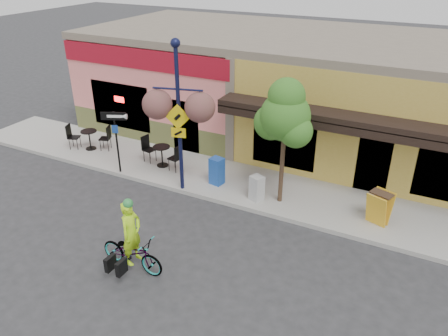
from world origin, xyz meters
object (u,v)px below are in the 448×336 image
Objects in this scene: newspaper_box_blue at (217,171)px; building at (291,86)px; cyclist_rider at (132,241)px; bicycle at (132,252)px; street_tree at (283,143)px; lamp_post at (179,119)px; newspaper_box_grey at (257,188)px; one_way_sign at (117,143)px.

building is at bearing 94.55° from newspaper_box_blue.
building is at bearing -1.62° from cyclist_rider.
cyclist_rider reaches higher than newspaper_box_blue.
cyclist_rider is (0.05, 0.00, 0.40)m from bicycle.
cyclist_rider is 0.43× the size of street_tree.
lamp_post is 5.23× the size of newspaper_box_blue.
building is 6.70m from newspaper_box_grey.
cyclist_rider is at bearing -90.86° from lamp_post.
bicycle is 1.06× the size of cyclist_rider.
newspaper_box_grey is (1.14, -6.39, -1.66)m from building.
one_way_sign is 0.56× the size of street_tree.
building is 11.05m from cyclist_rider.
newspaper_box_blue is at bearing -11.15° from one_way_sign.
cyclist_rider is at bearing -85.72° from newspaper_box_grey.
bicycle is 5.63m from one_way_sign.
lamp_post reaches higher than cyclist_rider.
newspaper_box_grey is 1.86m from street_tree.
bicycle is at bearing -79.25° from newspaper_box_blue.
building is 3.51× the size of lamp_post.
bicycle is at bearing -71.59° from one_way_sign.
one_way_sign is 3.85m from newspaper_box_blue.
lamp_post is (-1.50, -6.85, 0.49)m from building.
bicycle is 1.94× the size of newspaper_box_blue.
bicycle is (-0.51, -10.96, -1.75)m from building.
one_way_sign is (-2.76, 0.00, -1.40)m from lamp_post.
lamp_post is 5.96× the size of newspaper_box_grey.
newspaper_box_blue is (-0.07, 4.95, 0.14)m from bicycle.
newspaper_box_blue is 0.23× the size of street_tree.
street_tree is (2.44, -0.10, 1.63)m from newspaper_box_blue.
newspaper_box_grey is (1.60, 4.56, -0.32)m from cyclist_rider.
newspaper_box_blue is at bearing 2.10° from cyclist_rider.
street_tree is (6.13, 0.74, 0.93)m from one_way_sign.
building is 6.24m from newspaper_box_blue.
lamp_post reaches higher than newspaper_box_blue.
street_tree is at bearing 44.93° from newspaper_box_grey.
one_way_sign reaches higher than newspaper_box_blue.
lamp_post is 2.17× the size of one_way_sign.
one_way_sign reaches higher than bicycle.
newspaper_box_blue is (-0.12, 4.95, -0.26)m from cyclist_rider.
lamp_post is at bearing -127.82° from newspaper_box_blue.
cyclist_rider reaches higher than newspaper_box_grey.
newspaper_box_grey is (1.65, 4.56, 0.08)m from bicycle.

